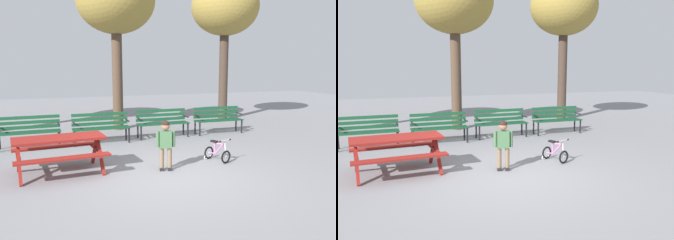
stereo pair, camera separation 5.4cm
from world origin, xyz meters
The scene contains 10 objects.
ground centered at (0.00, 0.00, 0.00)m, with size 36.00×36.00×0.00m, color gray.
picnic_table centered at (-2.05, 0.93, 0.59)m, with size 1.92×1.51×0.79m.
park_bench_far_left centered at (-2.70, 3.56, 0.51)m, with size 1.61×0.50×0.85m.
park_bench_left centered at (-0.80, 3.52, 0.51)m, with size 1.61×0.48×0.85m.
park_bench_right centered at (1.10, 3.70, 0.51)m, with size 1.61×0.48×0.85m.
park_bench_far_right centered at (3.00, 3.70, 0.51)m, with size 1.60×0.46×0.85m.
child_standing centered at (0.07, 0.42, 0.63)m, with size 0.39×0.22×1.06m.
kids_bicycle centered at (1.43, 0.70, 0.20)m, with size 0.52×0.63×0.54m.
tree_left centered at (0.10, 5.48, 4.24)m, with size 2.60×2.60×5.41m.
tree_center centered at (4.46, 6.08, 4.34)m, with size 2.60×2.60×5.51m.
Camera 1 is at (-2.31, -6.41, 2.23)m, focal length 37.71 mm.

